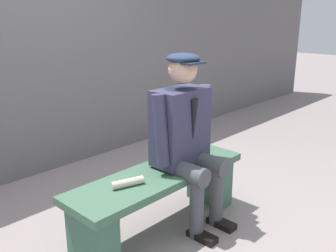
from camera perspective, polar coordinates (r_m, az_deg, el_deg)
The scene contains 5 objects.
ground_plane at distance 3.10m, azimuth -1.24°, elevation -15.43°, with size 30.00×30.00×0.00m, color gray.
bench at distance 2.94m, azimuth -1.28°, elevation -10.10°, with size 1.55×0.47×0.49m.
seated_man at distance 2.89m, azimuth 2.76°, elevation -0.98°, with size 0.63×0.59×1.38m.
rolled_magazine at distance 2.65m, azimuth -6.24°, elevation -8.66°, with size 0.06×0.06×0.24m, color beige.
stadium_wall at distance 4.16m, azimuth -19.73°, elevation 7.28°, with size 12.00×0.24×2.07m, color #626060.
Camera 1 is at (1.87, 1.85, 1.64)m, focal length 39.62 mm.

